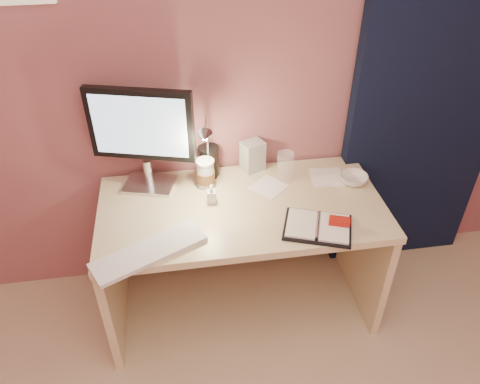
{
  "coord_description": "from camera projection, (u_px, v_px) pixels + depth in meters",
  "views": [
    {
      "loc": [
        -0.29,
        -0.39,
        2.16
      ],
      "look_at": [
        -0.02,
        1.33,
        0.85
      ],
      "focal_mm": 35.0,
      "sensor_mm": 36.0,
      "label": 1
    }
  ],
  "objects": [
    {
      "name": "paper_c",
      "position": [
        269.0,
        187.0,
        2.41
      ],
      "size": [
        0.22,
        0.22,
        0.0
      ],
      "primitive_type": "cube",
      "rotation": [
        0.0,
        0.0,
        0.72
      ],
      "color": "white",
      "rests_on": "desk"
    },
    {
      "name": "clear_cup",
      "position": [
        285.0,
        166.0,
        2.43
      ],
      "size": [
        0.09,
        0.09,
        0.15
      ],
      "primitive_type": "cylinder",
      "color": "white",
      "rests_on": "desk"
    },
    {
      "name": "desk_lamp",
      "position": [
        212.0,
        150.0,
        2.25
      ],
      "size": [
        0.11,
        0.24,
        0.38
      ],
      "rotation": [
        0.0,
        0.0,
        -0.14
      ],
      "color": "silver",
      "rests_on": "desk"
    },
    {
      "name": "paper_b",
      "position": [
        327.0,
        177.0,
        2.48
      ],
      "size": [
        0.18,
        0.18,
        0.0
      ],
      "primitive_type": "cube",
      "rotation": [
        0.0,
        0.0,
        -0.09
      ],
      "color": "white",
      "rests_on": "desk"
    },
    {
      "name": "bowl",
      "position": [
        354.0,
        179.0,
        2.43
      ],
      "size": [
        0.16,
        0.16,
        0.05
      ],
      "primitive_type": "imported",
      "rotation": [
        0.0,
        0.0,
        -0.11
      ],
      "color": "silver",
      "rests_on": "desk"
    },
    {
      "name": "dark_jar",
      "position": [
        209.0,
        162.0,
        2.47
      ],
      "size": [
        0.1,
        0.1,
        0.15
      ],
      "primitive_type": "cylinder",
      "color": "black",
      "rests_on": "desk"
    },
    {
      "name": "monitor",
      "position": [
        142.0,
        131.0,
        2.23
      ],
      "size": [
        0.5,
        0.24,
        0.54
      ],
      "rotation": [
        0.0,
        0.0,
        -0.28
      ],
      "color": "silver",
      "rests_on": "desk"
    },
    {
      "name": "product_box",
      "position": [
        253.0,
        156.0,
        2.5
      ],
      "size": [
        0.14,
        0.13,
        0.17
      ],
      "primitive_type": "cube",
      "rotation": [
        0.0,
        0.0,
        0.41
      ],
      "color": "#B2B1AD",
      "rests_on": "desk"
    },
    {
      "name": "desk",
      "position": [
        240.0,
        230.0,
        2.49
      ],
      "size": [
        1.4,
        0.7,
        0.73
      ],
      "color": "beige",
      "rests_on": "ground"
    },
    {
      "name": "room",
      "position": [
        414.0,
        89.0,
        2.41
      ],
      "size": [
        3.5,
        3.5,
        3.5
      ],
      "color": "#C6B28E",
      "rests_on": "ground"
    },
    {
      "name": "planner",
      "position": [
        319.0,
        226.0,
        2.15
      ],
      "size": [
        0.37,
        0.32,
        0.05
      ],
      "rotation": [
        0.0,
        0.0,
        -0.35
      ],
      "color": "black",
      "rests_on": "desk"
    },
    {
      "name": "keyboard",
      "position": [
        149.0,
        252.0,
        2.02
      ],
      "size": [
        0.52,
        0.35,
        0.02
      ],
      "primitive_type": "cube",
      "rotation": [
        0.0,
        0.0,
        0.46
      ],
      "color": "white",
      "rests_on": "desk"
    },
    {
      "name": "coffee_cup",
      "position": [
        205.0,
        174.0,
        2.38
      ],
      "size": [
        0.1,
        0.1,
        0.16
      ],
      "color": "white",
      "rests_on": "desk"
    },
    {
      "name": "lotion_bottle",
      "position": [
        211.0,
        194.0,
        2.29
      ],
      "size": [
        0.05,
        0.05,
        0.1
      ],
      "primitive_type": "imported",
      "rotation": [
        0.0,
        0.0,
        -0.08
      ],
      "color": "white",
      "rests_on": "desk"
    }
  ]
}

